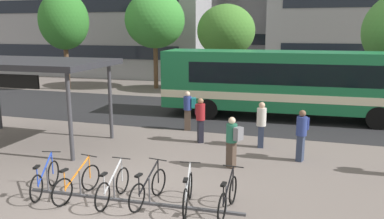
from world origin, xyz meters
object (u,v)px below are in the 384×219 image
object	(u,v)px
commuter_teal_pack_0	(188,108)
transit_shelter	(24,65)
city_bus	(288,82)
parked_bicycle_blue_0	(45,179)
commuter_grey_pack_4	(232,139)
street_tree_1	(226,31)
commuter_black_pack_1	(261,121)
street_tree_3	(64,21)
parked_bicycle_silver_2	(113,187)
commuter_navy_pack_5	(302,132)
commuter_maroon_pack_3	(200,117)
parked_bicycle_black_3	(148,189)
parked_bicycle_silver_4	(188,193)
parked_bicycle_orange_1	(77,183)
street_tree_2	(155,20)
parked_bicycle_black_5	(228,198)

from	to	relation	value
commuter_teal_pack_0	transit_shelter	bearing A→B (deg)	18.87
transit_shelter	city_bus	bearing A→B (deg)	36.61
city_bus	parked_bicycle_blue_0	bearing A→B (deg)	59.54
commuter_grey_pack_4	street_tree_1	size ratio (longest dim) A/B	0.28
commuter_black_pack_1	street_tree_3	bearing A→B (deg)	-131.47
commuter_grey_pack_4	city_bus	bearing A→B (deg)	-71.45
parked_bicycle_silver_2	street_tree_3	size ratio (longest dim) A/B	0.26
commuter_navy_pack_5	street_tree_1	size ratio (longest dim) A/B	0.29
commuter_black_pack_1	commuter_maroon_pack_3	xyz separation A→B (m)	(-2.28, -0.05, 0.03)
parked_bicycle_blue_0	city_bus	bearing A→B (deg)	-41.50
parked_bicycle_silver_2	parked_bicycle_black_3	bearing A→B (deg)	-78.36
parked_bicycle_blue_0	parked_bicycle_silver_4	bearing A→B (deg)	-99.37
city_bus	parked_bicycle_silver_2	xyz separation A→B (m)	(-3.65, -10.52, -1.39)
parked_bicycle_silver_4	street_tree_3	world-z (taller)	street_tree_3
commuter_grey_pack_4	commuter_teal_pack_0	bearing A→B (deg)	-27.54
parked_bicycle_orange_1	street_tree_1	bearing A→B (deg)	8.84
city_bus	street_tree_3	world-z (taller)	street_tree_3
parked_bicycle_blue_0	commuter_grey_pack_4	world-z (taller)	commuter_grey_pack_4
parked_bicycle_orange_1	street_tree_3	xyz separation A→B (m)	(-10.72, 15.16, 4.37)
transit_shelter	parked_bicycle_black_3	bearing A→B (deg)	-29.17
commuter_grey_pack_4	commuter_navy_pack_5	world-z (taller)	commuter_navy_pack_5
commuter_maroon_pack_3	commuter_grey_pack_4	world-z (taller)	commuter_maroon_pack_3
parked_bicycle_silver_4	commuter_navy_pack_5	world-z (taller)	commuter_navy_pack_5
street_tree_2	transit_shelter	bearing A→B (deg)	-87.92
parked_bicycle_black_5	commuter_grey_pack_4	xyz separation A→B (m)	(-0.46, 2.93, 0.55)
city_bus	parked_bicycle_black_5	distance (m)	10.40
parked_bicycle_silver_4	street_tree_3	bearing A→B (deg)	31.95
street_tree_2	parked_bicycle_silver_2	bearing A→B (deg)	-71.19
parked_bicycle_blue_0	commuter_teal_pack_0	world-z (taller)	commuter_teal_pack_0
parked_bicycle_blue_0	parked_bicycle_orange_1	distance (m)	0.95
commuter_teal_pack_0	commuter_maroon_pack_3	xyz separation A→B (m)	(0.95, -1.52, 0.02)
parked_bicycle_silver_4	commuter_grey_pack_4	distance (m)	3.05
parked_bicycle_orange_1	parked_bicycle_black_3	size ratio (longest dim) A/B	1.00
parked_bicycle_black_3	street_tree_1	size ratio (longest dim) A/B	0.29
city_bus	parked_bicycle_blue_0	xyz separation A→B (m)	(-5.59, -10.59, -1.39)
parked_bicycle_blue_0	commuter_maroon_pack_3	world-z (taller)	commuter_maroon_pack_3
parked_bicycle_silver_2	transit_shelter	bearing A→B (deg)	56.51
parked_bicycle_silver_4	parked_bicycle_black_3	bearing A→B (deg)	81.79
commuter_navy_pack_5	street_tree_1	bearing A→B (deg)	-141.27
parked_bicycle_black_3	commuter_teal_pack_0	xyz separation A→B (m)	(-1.11, 6.87, 0.59)
city_bus	commuter_black_pack_1	size ratio (longest dim) A/B	7.21
commuter_teal_pack_0	commuter_black_pack_1	xyz separation A→B (m)	(3.22, -1.47, -0.01)
commuter_maroon_pack_3	parked_bicycle_orange_1	bearing A→B (deg)	-45.29
street_tree_3	commuter_grey_pack_4	bearing A→B (deg)	-40.20
commuter_black_pack_1	parked_bicycle_silver_2	bearing A→B (deg)	-36.73
city_bus	parked_bicycle_black_5	size ratio (longest dim) A/B	7.03
parked_bicycle_orange_1	street_tree_1	xyz separation A→B (m)	(0.16, 17.41, 3.70)
transit_shelter	street_tree_2	world-z (taller)	street_tree_2
commuter_teal_pack_0	commuter_navy_pack_5	world-z (taller)	commuter_navy_pack_5
transit_shelter	commuter_navy_pack_5	size ratio (longest dim) A/B	3.63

